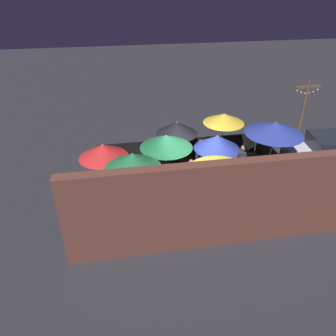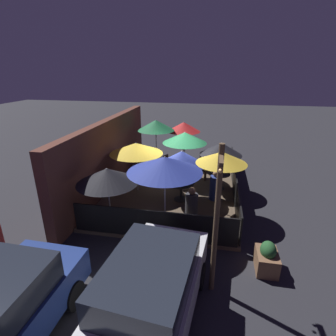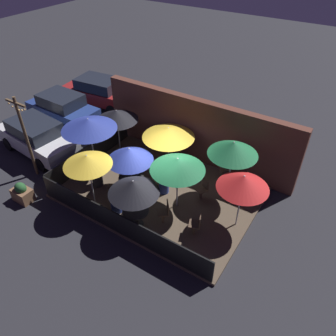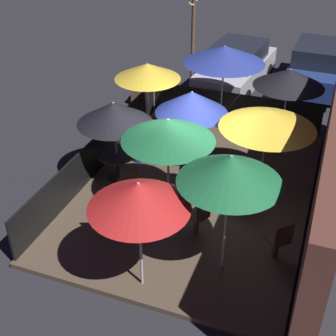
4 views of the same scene
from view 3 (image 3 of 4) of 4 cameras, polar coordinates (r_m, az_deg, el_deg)
The scene contains 29 objects.
ground_plane at distance 13.32m, azimuth -1.34°, elevation -4.41°, with size 60.00×60.00×0.00m, color #26262B.
patio_deck at distance 13.28m, azimuth -1.34°, elevation -4.22°, with size 7.44×5.26×0.12m.
building_wall at distance 14.40m, azimuth 4.94°, elevation 6.50°, with size 9.04×0.36×2.98m.
fence_front at distance 11.48m, azimuth -8.66°, elevation -9.51°, with size 7.24×0.05×0.95m.
fence_side_left at distance 14.88m, azimuth -13.25°, elevation 2.55°, with size 0.05×5.06×0.95m.
patio_umbrella_0 at distance 10.77m, azimuth -6.03°, elevation -3.28°, with size 1.73×1.73×2.05m.
patio_umbrella_1 at distance 12.33m, azimuth -6.70°, elevation 2.40°, with size 1.79×1.79×2.01m.
patio_umbrella_2 at distance 11.32m, azimuth 1.69°, elevation 0.71°, with size 1.97×1.97×2.25m.
patio_umbrella_3 at distance 10.86m, azimuth 13.01°, elevation -2.37°, with size 1.75×1.75×2.25m.
patio_umbrella_4 at distance 13.30m, azimuth 0.08°, elevation 6.24°, with size 2.16×2.16×2.08m.
patio_umbrella_5 at distance 13.48m, azimuth -13.66°, elevation 7.47°, with size 2.24×2.24×2.48m.
patio_umbrella_6 at distance 11.72m, azimuth -13.89°, elevation 1.33°, with size 1.74×1.74×2.28m.
patio_umbrella_7 at distance 11.93m, azimuth 11.32°, elevation 3.40°, with size 1.84×1.84×2.49m.
patio_umbrella_8 at distance 14.86m, azimuth -8.93°, elevation 9.10°, with size 1.92×1.92×2.03m.
dining_table_0 at distance 11.60m, azimuth -5.63°, elevation -7.82°, with size 0.94×0.94×0.72m.
dining_table_1 at distance 13.04m, azimuth -6.33°, elevation -1.74°, with size 0.99×0.99×0.72m.
patio_chair_0 at distance 11.31m, azimuth 5.00°, elevation -9.64°, with size 0.51×0.51×0.96m.
patio_chair_1 at distance 13.80m, azimuth 9.95°, elevation 0.12°, with size 0.57×0.57×0.94m.
patio_chair_2 at distance 13.46m, azimuth 3.14°, elevation -0.54°, with size 0.57×0.57×0.90m.
patio_chair_3 at distance 12.67m, azimuth 6.05°, elevation -3.51°, with size 0.54×0.54×0.93m.
patio_chair_4 at distance 11.67m, azimuth -0.59°, elevation -7.59°, with size 0.56×0.56×0.94m.
patron_0 at distance 12.80m, azimuth -0.73°, elevation -2.07°, with size 0.54×0.54×1.38m.
patron_1 at distance 12.21m, azimuth -9.06°, elevation -5.61°, with size 0.52×0.52×1.21m.
patron_2 at distance 13.52m, azimuth -12.32°, elevation -1.14°, with size 0.51×0.51×1.19m.
planter_box at distance 13.99m, azimuth -24.05°, elevation -3.98°, with size 0.77×0.54×0.85m.
light_post at distance 14.27m, azimuth -23.63°, elevation 5.50°, with size 1.10×0.12×3.64m.
parked_car_0 at distance 16.32m, azimuth -21.92°, elevation 5.12°, with size 4.36×2.10×1.62m.
parked_car_1 at distance 18.41m, azimuth -17.89°, elevation 9.87°, with size 3.96×1.86×1.62m.
parked_car_2 at distance 19.80m, azimuth -11.86°, elevation 12.92°, with size 4.47×2.13×1.62m.
Camera 3 is at (5.56, -8.12, 8.98)m, focal length 35.00 mm.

